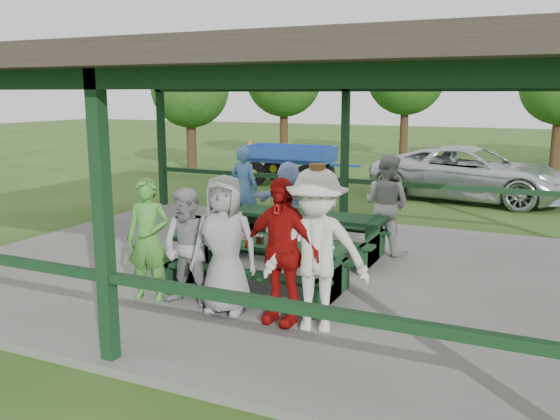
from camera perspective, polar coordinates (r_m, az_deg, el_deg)
The scene contains 19 objects.
ground at distance 9.75m, azimuth -1.18°, elevation -5.91°, with size 90.00×90.00×0.00m, color #264D18.
concrete_slab at distance 9.74m, azimuth -1.18°, elevation -5.63°, with size 10.00×8.00×0.10m, color slate.
pavilion_structure at distance 9.33m, azimuth -1.26°, elevation 13.03°, with size 10.60×8.60×3.24m.
picnic_table_near at distance 8.37m, azimuth -2.05°, elevation -4.73°, with size 2.53×1.39×0.75m.
picnic_table_far at distance 10.17m, azimuth 2.62°, elevation -1.85°, with size 2.68×1.39×0.75m.
table_setting at distance 8.35m, azimuth -2.31°, elevation -2.57°, with size 2.21×0.45×0.10m.
contestant_green at distance 8.19m, azimuth -12.56°, elevation -2.77°, with size 0.61×0.40×1.66m, color #489435.
contestant_grey_left at distance 7.82m, azimuth -8.75°, elevation -3.61°, with size 0.77×0.60×1.58m, color #98989B.
contestant_grey_mid at distance 7.51m, azimuth -5.35°, elevation -3.35°, with size 0.87×0.57×1.78m, color gray.
contestant_red at distance 7.15m, azimuth 0.09°, elevation -3.96°, with size 1.05×0.44×1.80m, color #9D0E0D.
contestant_white_fedora at distance 6.92m, azimuth 3.53°, elevation -3.91°, with size 1.38×1.00×1.98m.
spectator_lblue at distance 11.08m, azimuth 0.83°, elevation 0.79°, with size 1.43×0.45×1.54m, color #96ABE8.
spectator_blue at distance 12.17m, azimuth -3.46°, elevation 2.13°, with size 0.63×0.41×1.72m, color teal.
spectator_grey at distance 10.45m, azimuth 10.21°, elevation 0.55°, with size 0.85×0.66×1.74m, color gray.
pickup_truck at distance 16.87m, azimuth 17.89°, elevation 3.35°, with size 2.42×5.24×1.46m, color silver.
farm_trailer at distance 19.02m, azimuth 0.96°, elevation 4.49°, with size 3.78×1.70×1.32m.
tree_far_left at distance 26.33m, azimuth 0.38°, elevation 12.47°, with size 3.28×3.28×5.12m.
tree_left at distance 27.04m, azimuth 12.04°, elevation 12.48°, with size 3.41×3.41×5.32m.
tree_edge_left at distance 22.41m, azimuth -8.67°, elevation 11.42°, with size 2.86×2.86×4.47m.
Camera 1 is at (4.10, -8.37, 2.86)m, focal length 38.00 mm.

